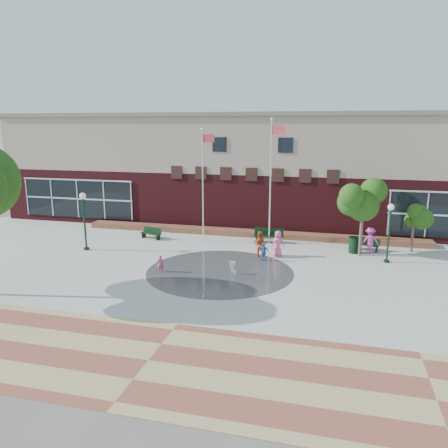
% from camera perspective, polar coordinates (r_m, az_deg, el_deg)
% --- Properties ---
extents(ground, '(120.00, 120.00, 0.00)m').
position_cam_1_polar(ground, '(22.49, -2.54, -8.68)').
color(ground, '#666056').
rests_on(ground, ground).
extents(plaza_concrete, '(46.00, 18.00, 0.01)m').
position_cam_1_polar(plaza_concrete, '(26.11, 0.00, -5.56)').
color(plaza_concrete, '#A8A8A0').
rests_on(plaza_concrete, ground).
extents(paver_band, '(46.00, 6.00, 0.01)m').
position_cam_1_polar(paver_band, '(16.56, -9.85, -17.17)').
color(paver_band, brown).
rests_on(paver_band, ground).
extents(splash_pad, '(8.40, 8.40, 0.01)m').
position_cam_1_polar(splash_pad, '(25.19, -0.56, -6.26)').
color(splash_pad, '#383A3D').
rests_on(splash_pad, ground).
extents(library_building, '(44.40, 10.40, 9.20)m').
position_cam_1_polar(library_building, '(38.16, 5.03, 7.35)').
color(library_building, '#4B1318').
rests_on(library_building, ground).
extents(flower_bed, '(26.00, 1.20, 0.40)m').
position_cam_1_polar(flower_bed, '(33.24, 3.23, -1.56)').
color(flower_bed, '#AA2232').
rests_on(flower_bed, ground).
extents(flagpole_left, '(0.95, 0.15, 8.05)m').
position_cam_1_polar(flagpole_left, '(30.89, -2.72, 5.82)').
color(flagpole_left, silver).
rests_on(flagpole_left, ground).
extents(flagpole_right, '(1.05, 0.33, 8.72)m').
position_cam_1_polar(flagpole_right, '(30.39, 6.20, 6.38)').
color(flagpole_right, silver).
rests_on(flagpole_right, ground).
extents(lamp_left, '(0.41, 0.41, 3.90)m').
position_cam_1_polar(lamp_left, '(30.38, -17.81, 1.15)').
color(lamp_left, black).
rests_on(lamp_left, ground).
extents(lamp_right, '(0.39, 0.39, 3.65)m').
position_cam_1_polar(lamp_right, '(28.06, 20.79, -0.31)').
color(lamp_right, black).
rests_on(lamp_right, ground).
extents(bench_left, '(1.73, 0.96, 0.84)m').
position_cam_1_polar(bench_left, '(32.71, -9.51, -1.47)').
color(bench_left, black).
rests_on(bench_left, ground).
extents(bench_mid, '(2.10, 0.72, 1.04)m').
position_cam_1_polar(bench_mid, '(31.37, 5.84, -1.85)').
color(bench_mid, black).
rests_on(bench_mid, ground).
extents(bench_right, '(1.79, 0.98, 0.87)m').
position_cam_1_polar(bench_right, '(30.75, 18.02, -2.83)').
color(bench_right, black).
rests_on(bench_right, ground).
extents(trash_can, '(0.66, 0.66, 1.09)m').
position_cam_1_polar(trash_can, '(29.87, 16.57, -2.64)').
color(trash_can, black).
rests_on(trash_can, ground).
extents(tree_mid, '(3.05, 3.05, 5.15)m').
position_cam_1_polar(tree_mid, '(28.78, 17.76, 3.23)').
color(tree_mid, '#4D3A30').
rests_on(tree_mid, ground).
extents(tree_small_right, '(1.93, 1.93, 3.30)m').
position_cam_1_polar(tree_small_right, '(31.04, 23.61, 0.90)').
color(tree_small_right, '#4D3A30').
rests_on(tree_small_right, ground).
extents(water_jet_a, '(0.37, 0.37, 0.73)m').
position_cam_1_polar(water_jet_a, '(24.74, 1.06, -6.63)').
color(water_jet_a, white).
rests_on(water_jet_a, ground).
extents(water_jet_b, '(0.19, 0.19, 0.43)m').
position_cam_1_polar(water_jet_b, '(24.11, 1.36, -7.16)').
color(water_jet_b, white).
rests_on(water_jet_b, ground).
extents(child_splash, '(0.45, 0.41, 1.03)m').
position_cam_1_polar(child_splash, '(25.22, -8.33, -5.16)').
color(child_splash, '#D43F81').
rests_on(child_splash, ground).
extents(adult_red, '(0.94, 0.81, 1.68)m').
position_cam_1_polar(adult_red, '(27.81, 4.63, -2.65)').
color(adult_red, '#CB4F28').
rests_on(adult_red, ground).
extents(adult_pink, '(0.94, 0.74, 1.68)m').
position_cam_1_polar(adult_pink, '(28.09, 7.05, -2.55)').
color(adult_pink, '#EF5D95').
rests_on(adult_pink, ground).
extents(child_blue, '(0.71, 0.36, 1.17)m').
position_cam_1_polar(child_blue, '(27.09, 5.23, -3.65)').
color(child_blue, '#2B72C1').
rests_on(child_blue, ground).
extents(person_bench, '(1.25, 0.85, 1.78)m').
position_cam_1_polar(person_bench, '(29.88, 18.53, -2.10)').
color(person_bench, '#CF3C9B').
rests_on(person_bench, ground).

